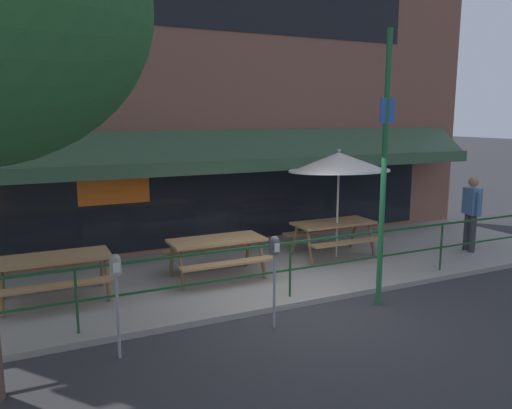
{
  "coord_description": "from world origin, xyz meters",
  "views": [
    {
      "loc": [
        -4.03,
        -6.82,
        3.15
      ],
      "look_at": [
        -0.03,
        1.6,
        1.5
      ],
      "focal_mm": 35.0,
      "sensor_mm": 36.0,
      "label": 1
    }
  ],
  "objects": [
    {
      "name": "parking_meter_near",
      "position": [
        -3.02,
        -0.5,
        1.15
      ],
      "size": [
        0.15,
        0.16,
        1.42
      ],
      "color": "gray",
      "rests_on": "ground"
    },
    {
      "name": "street_sign_pole",
      "position": [
        1.29,
        -0.45,
        2.31
      ],
      "size": [
        0.28,
        0.09,
        4.5
      ],
      "color": "#1E6033",
      "rests_on": "ground"
    },
    {
      "name": "patio_umbrella_right",
      "position": [
        2.12,
        2.0,
        2.18
      ],
      "size": [
        2.14,
        2.14,
        2.38
      ],
      "color": "#B7B2A8",
      "rests_on": "patio_deck"
    },
    {
      "name": "picnic_table_centre",
      "position": [
        -0.76,
        1.79,
        0.71
      ],
      "size": [
        1.8,
        1.42,
        0.76
      ],
      "color": "#997047",
      "rests_on": "patio_deck"
    },
    {
      "name": "parking_meter_far",
      "position": [
        -0.73,
        -0.51,
        1.15
      ],
      "size": [
        0.15,
        0.16,
        1.42
      ],
      "color": "gray",
      "rests_on": "ground"
    },
    {
      "name": "restaurant_building",
      "position": [
        -0.0,
        4.23,
        4.06
      ],
      "size": [
        15.0,
        1.6,
        8.18
      ],
      "color": "brown",
      "rests_on": "ground"
    },
    {
      "name": "patio_deck",
      "position": [
        0.0,
        2.0,
        0.05
      ],
      "size": [
        15.0,
        4.0,
        0.1
      ],
      "primitive_type": "cube",
      "color": "gray",
      "rests_on": "ground"
    },
    {
      "name": "pedestrian_walking",
      "position": [
        5.16,
        1.12,
        1.06
      ],
      "size": [
        0.33,
        0.61,
        1.71
      ],
      "color": "#333338",
      "rests_on": "patio_deck"
    },
    {
      "name": "picnic_table_right",
      "position": [
        2.12,
        2.13,
        0.71
      ],
      "size": [
        1.8,
        1.42,
        0.76
      ],
      "color": "#997047",
      "rests_on": "patio_deck"
    },
    {
      "name": "patio_railing",
      "position": [
        0.0,
        0.3,
        0.8
      ],
      "size": [
        13.84,
        0.04,
        0.97
      ],
      "color": "#194723",
      "rests_on": "patio_deck"
    },
    {
      "name": "picnic_table_left",
      "position": [
        -3.64,
        1.82,
        0.71
      ],
      "size": [
        1.8,
        1.42,
        0.76
      ],
      "color": "#997047",
      "rests_on": "patio_deck"
    },
    {
      "name": "ground_plane",
      "position": [
        0.0,
        0.0,
        0.0
      ],
      "size": [
        120.0,
        120.0,
        0.0
      ],
      "primitive_type": "plane",
      "color": "#2D2D30"
    }
  ]
}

